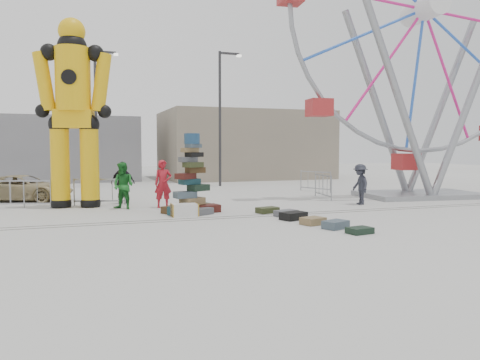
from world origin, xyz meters
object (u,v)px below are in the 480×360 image
object	(u,v)px
lamp_post_right	(221,111)
pedestrian_green	(123,186)
barricade_dummy_c	(100,192)
lamp_post_left	(98,111)
parked_suv	(24,188)
suitcase_tower	(191,191)
barricade_wheel_back	(315,181)
barricade_wheel_front	(323,186)
barricade_dummy_b	(24,194)
pedestrian_grey	(360,184)
crash_test_dummy	(74,105)
ferris_wheel	(423,34)
pedestrian_red	(163,184)
pedestrian_black	(123,183)
steamer_trunk	(184,210)

from	to	relation	value
lamp_post_right	pedestrian_green	world-z (taller)	lamp_post_right
lamp_post_right	barricade_dummy_c	distance (m)	11.18
lamp_post_left	parked_suv	distance (m)	8.50
suitcase_tower	barricade_wheel_back	size ratio (longest dim) A/B	1.41
suitcase_tower	parked_suv	size ratio (longest dim) A/B	0.69
barricade_dummy_c	barricade_wheel_front	bearing A→B (deg)	11.31
suitcase_tower	barricade_dummy_b	distance (m)	6.67
barricade_dummy_b	pedestrian_grey	distance (m)	13.22
crash_test_dummy	barricade_dummy_c	world-z (taller)	crash_test_dummy
lamp_post_left	barricade_dummy_b	world-z (taller)	lamp_post_left
ferris_wheel	barricade_dummy_c	size ratio (longest dim) A/B	7.65
barricade_wheel_front	lamp_post_right	bearing A→B (deg)	24.75
barricade_wheel_back	pedestrian_red	world-z (taller)	pedestrian_red
pedestrian_green	pedestrian_black	bearing A→B (deg)	125.90
barricade_wheel_front	pedestrian_green	bearing A→B (deg)	103.45
steamer_trunk	barricade_dummy_c	xyz separation A→B (m)	(-2.57, 3.99, 0.34)
crash_test_dummy	barricade_wheel_back	size ratio (longest dim) A/B	3.73
steamer_trunk	barricade_wheel_back	bearing A→B (deg)	38.10
pedestrian_grey	pedestrian_red	bearing A→B (deg)	-95.10
crash_test_dummy	parked_suv	size ratio (longest dim) A/B	1.83
barricade_wheel_front	ferris_wheel	bearing A→B (deg)	-92.75
lamp_post_left	pedestrian_green	distance (m)	11.45
lamp_post_left	barricade_wheel_back	xyz separation A→B (m)	(10.58, -7.11, -3.93)
pedestrian_green	pedestrian_grey	world-z (taller)	pedestrian_green
barricade_dummy_b	pedestrian_black	size ratio (longest dim) A/B	1.15
crash_test_dummy	barricade_wheel_front	size ratio (longest dim) A/B	3.73
pedestrian_green	parked_suv	xyz separation A→B (m)	(-3.83, 4.13, -0.32)
lamp_post_right	barricade_dummy_c	xyz separation A→B (m)	(-7.38, -7.42, -3.93)
barricade_dummy_c	barricade_wheel_front	size ratio (longest dim) A/B	1.00
suitcase_tower	barricade_wheel_back	xyz separation A→B (m)	(7.98, 5.61, -0.24)
barricade_wheel_back	pedestrian_red	distance (m)	9.48
barricade_wheel_back	steamer_trunk	bearing A→B (deg)	-74.47
suitcase_tower	barricade_wheel_front	world-z (taller)	suitcase_tower
ferris_wheel	pedestrian_green	world-z (taller)	ferris_wheel
steamer_trunk	barricade_dummy_b	bearing A→B (deg)	143.90
lamp_post_left	suitcase_tower	size ratio (longest dim) A/B	2.84
barricade_dummy_c	parked_suv	size ratio (longest dim) A/B	0.49
lamp_post_left	pedestrian_grey	xyz separation A→B (m)	(9.66, -12.59, -3.65)
pedestrian_red	pedestrian_green	bearing A→B (deg)	176.30
lamp_post_left	crash_test_dummy	xyz separation A→B (m)	(-1.28, -9.71, -0.55)
crash_test_dummy	pedestrian_green	world-z (taller)	crash_test_dummy
lamp_post_left	parked_suv	world-z (taller)	lamp_post_left
crash_test_dummy	parked_suv	bearing A→B (deg)	137.74
crash_test_dummy	pedestrian_grey	bearing A→B (deg)	-2.52
barricade_wheel_front	pedestrian_red	xyz separation A→B (m)	(-7.46, -0.86, 0.37)
pedestrian_green	pedestrian_grey	distance (m)	9.40
suitcase_tower	pedestrian_grey	world-z (taller)	suitcase_tower
lamp_post_left	pedestrian_black	size ratio (longest dim) A/B	4.60
lamp_post_right	lamp_post_left	world-z (taller)	same
barricade_wheel_back	parked_suv	bearing A→B (deg)	-112.96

